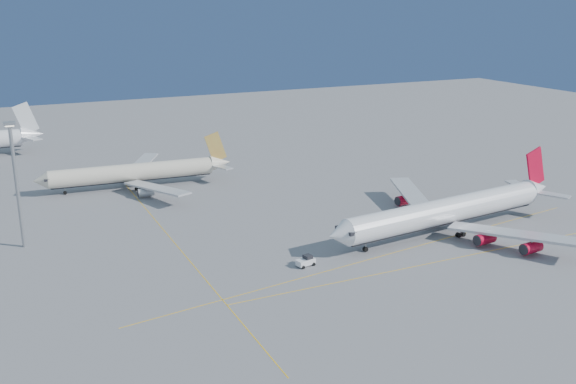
{
  "coord_description": "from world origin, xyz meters",
  "views": [
    {
      "loc": [
        -75.03,
        -113.85,
        52.55
      ],
      "look_at": [
        -9.28,
        25.05,
        7.0
      ],
      "focal_mm": 40.0,
      "sensor_mm": 36.0,
      "label": 1
    }
  ],
  "objects_px": {
    "airliner_etihad": "(137,172)",
    "light_mast": "(16,175)",
    "pushback_tug": "(306,261)",
    "airliner_virgin": "(450,210)"
  },
  "relations": [
    {
      "from": "airliner_etihad",
      "to": "light_mast",
      "type": "height_order",
      "value": "light_mast"
    },
    {
      "from": "pushback_tug",
      "to": "light_mast",
      "type": "height_order",
      "value": "light_mast"
    },
    {
      "from": "airliner_virgin",
      "to": "airliner_etihad",
      "type": "height_order",
      "value": "airliner_virgin"
    },
    {
      "from": "light_mast",
      "to": "airliner_virgin",
      "type": "bearing_deg",
      "value": -19.37
    },
    {
      "from": "pushback_tug",
      "to": "airliner_virgin",
      "type": "bearing_deg",
      "value": -6.47
    },
    {
      "from": "airliner_etihad",
      "to": "light_mast",
      "type": "relative_size",
      "value": 2.04
    },
    {
      "from": "airliner_virgin",
      "to": "airliner_etihad",
      "type": "xyz_separation_m",
      "value": [
        -58.75,
        69.84,
        -0.63
      ]
    },
    {
      "from": "airliner_virgin",
      "to": "airliner_etihad",
      "type": "relative_size",
      "value": 1.22
    },
    {
      "from": "airliner_etihad",
      "to": "pushback_tug",
      "type": "height_order",
      "value": "airliner_etihad"
    },
    {
      "from": "airliner_virgin",
      "to": "pushback_tug",
      "type": "relative_size",
      "value": 16.29
    }
  ]
}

